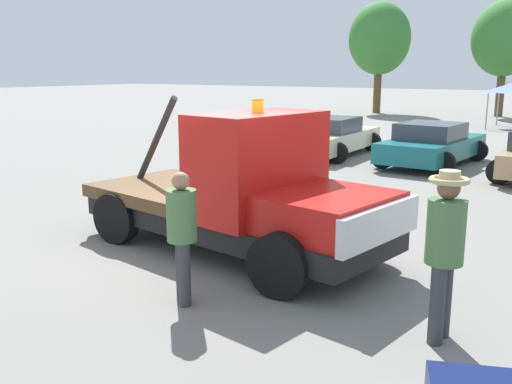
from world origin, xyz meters
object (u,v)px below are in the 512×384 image
at_px(tow_truck, 246,196).
at_px(tree_left, 380,39).
at_px(parked_car_orange, 261,132).
at_px(tree_center, 505,39).
at_px(parked_car_teal, 432,144).
at_px(person_near_truck, 445,243).
at_px(parked_car_cream, 332,137).
at_px(person_at_hood, 182,229).

relative_size(tow_truck, tree_left, 0.79).
relative_size(tow_truck, parked_car_orange, 1.17).
xyz_separation_m(tow_truck, tree_center, (-1.72, 31.66, 3.83)).
distance_m(parked_car_teal, tree_left, 22.43).
height_order(person_near_truck, parked_car_cream, person_near_truck).
bearing_deg(person_at_hood, tow_truck, 52.05).
distance_m(tow_truck, parked_car_orange, 12.43).
relative_size(tow_truck, tree_center, 0.81).
height_order(tow_truck, tree_center, tree_center).
bearing_deg(parked_car_teal, tree_center, 9.24).
xyz_separation_m(tow_truck, person_at_hood, (0.41, -2.07, 0.02)).
height_order(tow_truck, parked_car_orange, tow_truck).
height_order(parked_car_cream, tree_center, tree_center).
bearing_deg(tow_truck, tree_center, 102.36).
distance_m(parked_car_orange, parked_car_cream, 2.87).
bearing_deg(tree_left, parked_car_cream, -73.37).
height_order(person_at_hood, parked_car_orange, person_at_hood).
bearing_deg(parked_car_orange, parked_car_teal, -95.55).
xyz_separation_m(parked_car_cream, parked_car_teal, (3.52, -0.24, 0.00)).
height_order(person_at_hood, parked_car_cream, person_at_hood).
height_order(person_near_truck, parked_car_teal, person_near_truck).
distance_m(parked_car_orange, tree_left, 20.46).
bearing_deg(tree_center, parked_car_cream, -94.91).
height_order(tree_left, tree_center, tree_left).
xyz_separation_m(parked_car_orange, tree_center, (4.66, 21.00, 4.15)).
height_order(parked_car_orange, parked_car_teal, same).
xyz_separation_m(person_at_hood, tree_center, (-2.13, 33.73, 3.81)).
distance_m(person_near_truck, parked_car_teal, 12.37).
bearing_deg(person_near_truck, parked_car_orange, 132.65).
distance_m(person_near_truck, parked_car_orange, 15.53).
distance_m(person_at_hood, tree_center, 34.01).
height_order(tow_truck, parked_car_teal, tow_truck).
bearing_deg(parked_car_teal, person_at_hood, -173.64).
relative_size(parked_car_orange, tree_left, 0.67).
xyz_separation_m(parked_car_teal, tree_left, (-9.40, 19.91, 4.29)).
distance_m(person_at_hood, parked_car_orange, 14.43).
bearing_deg(tow_truck, tree_left, 116.39).
xyz_separation_m(person_near_truck, parked_car_cream, (-6.98, 12.11, -0.48)).
relative_size(parked_car_teal, tree_center, 0.67).
relative_size(parked_car_orange, tree_center, 0.69).
xyz_separation_m(parked_car_orange, parked_car_teal, (6.39, -0.13, -0.00)).
bearing_deg(tree_left, person_near_truck, -67.97).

